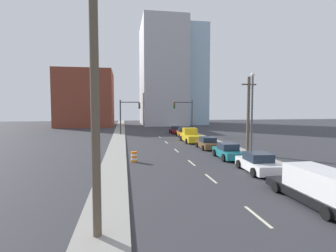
{
  "coord_description": "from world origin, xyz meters",
  "views": [
    {
      "loc": [
        -5.91,
        -2.0,
        4.9
      ],
      "look_at": [
        0.56,
        36.23,
        2.2
      ],
      "focal_mm": 28.0,
      "sensor_mm": 36.0,
      "label": 1
    }
  ],
  "objects_px": {
    "traffic_signal_left": "(126,113)",
    "sedan_orange": "(183,133)",
    "utility_pole_right_mid": "(248,115)",
    "box_truck_black": "(319,187)",
    "sedan_white": "(258,163)",
    "sedan_teal": "(228,151)",
    "pickup_truck_yellow": "(191,136)",
    "street_lamp": "(252,108)",
    "traffic_signal_right": "(187,112)",
    "utility_pole_left_near": "(95,93)",
    "traffic_barrel": "(134,157)",
    "sedan_brown": "(208,143)",
    "sedan_maroon": "(176,130)"
  },
  "relations": [
    {
      "from": "utility_pole_left_near",
      "to": "sedan_maroon",
      "type": "bearing_deg",
      "value": 74.65
    },
    {
      "from": "pickup_truck_yellow",
      "to": "sedan_teal",
      "type": "bearing_deg",
      "value": -87.77
    },
    {
      "from": "utility_pole_right_mid",
      "to": "pickup_truck_yellow",
      "type": "relative_size",
      "value": 1.41
    },
    {
      "from": "traffic_signal_right",
      "to": "utility_pole_left_near",
      "type": "relative_size",
      "value": 0.59
    },
    {
      "from": "utility_pole_right_mid",
      "to": "pickup_truck_yellow",
      "type": "xyz_separation_m",
      "value": [
        -3.32,
        10.9,
        -3.38
      ]
    },
    {
      "from": "utility_pole_left_near",
      "to": "sedan_white",
      "type": "bearing_deg",
      "value": 37.66
    },
    {
      "from": "sedan_brown",
      "to": "utility_pole_left_near",
      "type": "bearing_deg",
      "value": -117.45
    },
    {
      "from": "sedan_white",
      "to": "sedan_teal",
      "type": "xyz_separation_m",
      "value": [
        -0.15,
        5.49,
        0.0
      ]
    },
    {
      "from": "traffic_signal_right",
      "to": "utility_pole_left_near",
      "type": "bearing_deg",
      "value": -108.45
    },
    {
      "from": "traffic_signal_right",
      "to": "pickup_truck_yellow",
      "type": "relative_size",
      "value": 1.1
    },
    {
      "from": "box_truck_black",
      "to": "utility_pole_right_mid",
      "type": "bearing_deg",
      "value": 77.12
    },
    {
      "from": "pickup_truck_yellow",
      "to": "utility_pole_right_mid",
      "type": "bearing_deg",
      "value": -72.56
    },
    {
      "from": "utility_pole_left_near",
      "to": "sedan_maroon",
      "type": "height_order",
      "value": "utility_pole_left_near"
    },
    {
      "from": "utility_pole_left_near",
      "to": "sedan_white",
      "type": "relative_size",
      "value": 2.31
    },
    {
      "from": "utility_pole_right_mid",
      "to": "sedan_brown",
      "type": "height_order",
      "value": "utility_pole_right_mid"
    },
    {
      "from": "pickup_truck_yellow",
      "to": "traffic_signal_right",
      "type": "bearing_deg",
      "value": 79.9
    },
    {
      "from": "traffic_barrel",
      "to": "sedan_teal",
      "type": "bearing_deg",
      "value": 1.3
    },
    {
      "from": "utility_pole_left_near",
      "to": "sedan_brown",
      "type": "bearing_deg",
      "value": 61.64
    },
    {
      "from": "box_truck_black",
      "to": "sedan_white",
      "type": "relative_size",
      "value": 1.34
    },
    {
      "from": "traffic_signal_right",
      "to": "utility_pole_left_near",
      "type": "xyz_separation_m",
      "value": [
        -12.59,
        -37.72,
        1.41
      ]
    },
    {
      "from": "utility_pole_left_near",
      "to": "sedan_white",
      "type": "xyz_separation_m",
      "value": [
        11.08,
        8.55,
        -4.77
      ]
    },
    {
      "from": "sedan_orange",
      "to": "sedan_maroon",
      "type": "bearing_deg",
      "value": 93.17
    },
    {
      "from": "sedan_maroon",
      "to": "sedan_white",
      "type": "bearing_deg",
      "value": -87.62
    },
    {
      "from": "traffic_signal_right",
      "to": "sedan_teal",
      "type": "height_order",
      "value": "traffic_signal_right"
    },
    {
      "from": "box_truck_black",
      "to": "sedan_brown",
      "type": "height_order",
      "value": "box_truck_black"
    },
    {
      "from": "traffic_barrel",
      "to": "sedan_white",
      "type": "height_order",
      "value": "sedan_white"
    },
    {
      "from": "utility_pole_right_mid",
      "to": "street_lamp",
      "type": "distance_m",
      "value": 0.92
    },
    {
      "from": "traffic_signal_left",
      "to": "sedan_white",
      "type": "height_order",
      "value": "traffic_signal_left"
    },
    {
      "from": "utility_pole_right_mid",
      "to": "box_truck_black",
      "type": "height_order",
      "value": "utility_pole_right_mid"
    },
    {
      "from": "box_truck_black",
      "to": "sedan_teal",
      "type": "distance_m",
      "value": 12.26
    },
    {
      "from": "traffic_barrel",
      "to": "utility_pole_right_mid",
      "type": "bearing_deg",
      "value": 9.51
    },
    {
      "from": "traffic_signal_right",
      "to": "sedan_white",
      "type": "distance_m",
      "value": 29.4
    },
    {
      "from": "street_lamp",
      "to": "sedan_brown",
      "type": "xyz_separation_m",
      "value": [
        -3.05,
        4.95,
        -4.27
      ]
    },
    {
      "from": "pickup_truck_yellow",
      "to": "sedan_maroon",
      "type": "relative_size",
      "value": 1.34
    },
    {
      "from": "utility_pole_left_near",
      "to": "traffic_barrel",
      "type": "bearing_deg",
      "value": 82.23
    },
    {
      "from": "traffic_signal_right",
      "to": "utility_pole_right_mid",
      "type": "bearing_deg",
      "value": -86.67
    },
    {
      "from": "pickup_truck_yellow",
      "to": "box_truck_black",
      "type": "bearing_deg",
      "value": -89.04
    },
    {
      "from": "traffic_signal_right",
      "to": "sedan_brown",
      "type": "bearing_deg",
      "value": -95.43
    },
    {
      "from": "box_truck_black",
      "to": "sedan_white",
      "type": "height_order",
      "value": "box_truck_black"
    },
    {
      "from": "sedan_teal",
      "to": "pickup_truck_yellow",
      "type": "bearing_deg",
      "value": 93.67
    },
    {
      "from": "pickup_truck_yellow",
      "to": "traffic_barrel",
      "type": "bearing_deg",
      "value": -123.36
    },
    {
      "from": "traffic_signal_right",
      "to": "sedan_orange",
      "type": "height_order",
      "value": "traffic_signal_right"
    },
    {
      "from": "traffic_signal_right",
      "to": "pickup_truck_yellow",
      "type": "height_order",
      "value": "traffic_signal_right"
    },
    {
      "from": "utility_pole_right_mid",
      "to": "pickup_truck_yellow",
      "type": "bearing_deg",
      "value": 106.97
    },
    {
      "from": "sedan_white",
      "to": "sedan_orange",
      "type": "xyz_separation_m",
      "value": [
        -0.16,
        24.79,
        0.01
      ]
    },
    {
      "from": "sedan_orange",
      "to": "traffic_barrel",
      "type": "bearing_deg",
      "value": -112.83
    },
    {
      "from": "traffic_signal_right",
      "to": "sedan_white",
      "type": "relative_size",
      "value": 1.37
    },
    {
      "from": "box_truck_black",
      "to": "sedan_teal",
      "type": "xyz_separation_m",
      "value": [
        0.18,
        12.25,
        -0.19
      ]
    },
    {
      "from": "traffic_barrel",
      "to": "sedan_teal",
      "type": "relative_size",
      "value": 0.21
    },
    {
      "from": "traffic_signal_left",
      "to": "sedan_orange",
      "type": "bearing_deg",
      "value": -24.78
    }
  ]
}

